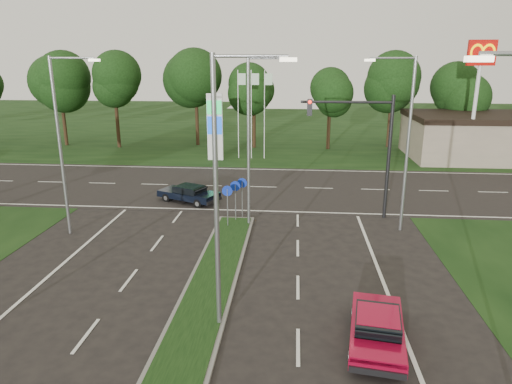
{
  "coord_description": "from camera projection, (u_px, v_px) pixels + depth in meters",
  "views": [
    {
      "loc": [
        3.25,
        -7.64,
        8.76
      ],
      "look_at": [
        1.28,
        15.07,
        2.2
      ],
      "focal_mm": 32.0,
      "sensor_mm": 36.0,
      "label": 1
    }
  ],
  "objects": [
    {
      "name": "red_sedan",
      "position": [
        377.0,
        328.0,
        14.53
      ],
      "size": [
        2.2,
        4.17,
        1.09
      ],
      "rotation": [
        0.0,
        0.0,
        -0.15
      ],
      "color": "maroon",
      "rests_on": "ground"
    },
    {
      "name": "streetlight_left_far",
      "position": [
        63.0,
        138.0,
        22.7
      ],
      "size": [
        2.53,
        0.22,
        9.0
      ],
      "color": "gray",
      "rests_on": "ground"
    },
    {
      "name": "commercial_building",
      "position": [
        499.0,
        137.0,
        42.09
      ],
      "size": [
        16.0,
        9.0,
        4.0
      ],
      "primitive_type": "cube",
      "color": "gray",
      "rests_on": "ground"
    },
    {
      "name": "traffic_signal",
      "position": [
        366.0,
        138.0,
        25.35
      ],
      "size": [
        5.1,
        0.42,
        7.0
      ],
      "color": "black",
      "rests_on": "ground"
    },
    {
      "name": "median_kerb",
      "position": [
        182.0,
        359.0,
        13.82
      ],
      "size": [
        2.0,
        26.0,
        0.12
      ],
      "primitive_type": "cube",
      "color": "slate",
      "rests_on": "ground"
    },
    {
      "name": "streetlight_median_near",
      "position": [
        222.0,
        183.0,
        14.27
      ],
      "size": [
        2.53,
        0.22,
        9.0
      ],
      "color": "gray",
      "rests_on": "ground"
    },
    {
      "name": "verge_far",
      "position": [
        272.0,
        127.0,
        62.66
      ],
      "size": [
        160.0,
        50.0,
        0.02
      ],
      "primitive_type": "cube",
      "color": "black",
      "rests_on": "ground"
    },
    {
      "name": "cross_road",
      "position": [
        249.0,
        187.0,
        32.99
      ],
      "size": [
        160.0,
        12.0,
        0.02
      ],
      "primitive_type": "cube",
      "color": "black",
      "rests_on": "ground"
    },
    {
      "name": "treeline_far",
      "position": [
        266.0,
        81.0,
        46.34
      ],
      "size": [
        6.0,
        6.0,
        9.9
      ],
      "color": "black",
      "rests_on": "ground"
    },
    {
      "name": "median_signs",
      "position": [
        235.0,
        193.0,
        25.24
      ],
      "size": [
        1.16,
        1.76,
        2.38
      ],
      "color": "gray",
      "rests_on": "ground"
    },
    {
      "name": "mcdonalds_sign",
      "position": [
        479.0,
        71.0,
        36.91
      ],
      "size": [
        2.2,
        0.47,
        10.4
      ],
      "color": "silver",
      "rests_on": "ground"
    },
    {
      "name": "gas_pylon",
      "position": [
        217.0,
        125.0,
        41.08
      ],
      "size": [
        5.8,
        1.26,
        8.0
      ],
      "color": "silver",
      "rests_on": "ground"
    },
    {
      "name": "streetlight_right_far",
      "position": [
        405.0,
        136.0,
        23.19
      ],
      "size": [
        2.53,
        0.22,
        9.0
      ],
      "rotation": [
        0.0,
        0.0,
        3.14
      ],
      "color": "gray",
      "rests_on": "ground"
    },
    {
      "name": "streetlight_median_far",
      "position": [
        252.0,
        134.0,
        23.84
      ],
      "size": [
        2.53,
        0.22,
        9.0
      ],
      "color": "gray",
      "rests_on": "ground"
    },
    {
      "name": "navy_sedan",
      "position": [
        189.0,
        193.0,
        29.28
      ],
      "size": [
        4.25,
        3.12,
        1.08
      ],
      "rotation": [
        0.0,
        0.0,
        1.14
      ],
      "color": "black",
      "rests_on": "ground"
    }
  ]
}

